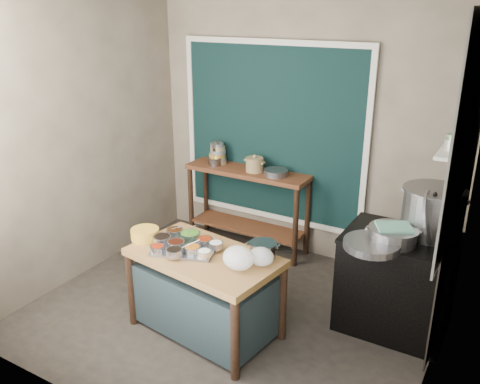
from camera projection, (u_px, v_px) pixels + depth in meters
The scene contains 30 objects.
floor at pixel (231, 313), 4.75m from camera, with size 3.50×3.00×0.02m, color #2C2721.
back_wall at pixel (302, 132), 5.48m from camera, with size 3.50×0.02×2.80m, color gray.
left_wall at pixel (80, 142), 5.09m from camera, with size 0.02×3.00×2.80m, color gray.
right_wall at pixel (452, 210), 3.42m from camera, with size 0.02×3.00×2.80m, color gray.
curtain_panel at pixel (272, 134), 5.63m from camera, with size 2.10×0.02×1.90m, color black.
curtain_frame at pixel (271, 134), 5.62m from camera, with size 2.22×0.03×2.02m, color beige, non-canonical shape.
tile_panel at pixel (470, 128), 3.72m from camera, with size 0.02×1.70×1.70m, color #B2B2AA.
soot_patch at pixel (450, 262), 4.20m from camera, with size 0.01×1.30×1.30m, color black.
wall_shelf at pixel (456, 150), 4.10m from camera, with size 0.22×0.70×0.03m, color beige.
prep_table at pixel (205, 293), 4.35m from camera, with size 1.25×0.72×0.75m, color #986537.
back_counter at pixel (247, 209), 5.88m from camera, with size 1.45×0.40×0.95m, color #542E18.
stove_block at pixel (396, 284), 4.41m from camera, with size 0.90×0.68×0.85m, color black.
stove_top at pixel (401, 238), 4.25m from camera, with size 0.92×0.69×0.03m, color black.
condiment_tray at pixel (185, 248), 4.30m from camera, with size 0.52×0.37×0.02m, color gray.
condiment_bowls at pixel (184, 243), 4.31m from camera, with size 0.60×0.47×0.07m.
yellow_basin at pixel (145, 234), 4.48m from camera, with size 0.25×0.25×0.10m, color gold.
saucepan at pixel (263, 250), 4.16m from camera, with size 0.23×0.23×0.13m, color gray, non-canonical shape.
plastic_bag_a at pixel (238, 258), 3.96m from camera, with size 0.26×0.22×0.19m, color white.
plastic_bag_b at pixel (261, 257), 4.02m from camera, with size 0.20×0.17×0.15m, color white.
bowl_stack at pixel (218, 154), 5.90m from camera, with size 0.22×0.22×0.25m.
utensil_cup at pixel (215, 161), 5.85m from camera, with size 0.15×0.15×0.09m, color gray.
ceramic_crock at pixel (254, 165), 5.63m from camera, with size 0.21×0.21×0.14m, color #947A50, non-canonical shape.
wide_bowl at pixel (276, 173), 5.51m from camera, with size 0.26×0.26×0.07m, color gray.
stock_pot at pixel (432, 212), 4.22m from camera, with size 0.52×0.52×0.41m, color gray, non-canonical shape.
pot_lid at pixel (429, 218), 4.07m from camera, with size 0.44×0.44×0.02m, color gray.
steamer at pixel (393, 235), 4.11m from camera, with size 0.41×0.41×0.13m, color gray, non-canonical shape.
green_cloth at pixel (394, 227), 4.08m from camera, with size 0.27×0.21×0.02m, color #59A285.
shallow_pan at pixel (372, 245), 4.03m from camera, with size 0.45×0.45×0.06m, color gray.
shelf_bowl_stack at pixel (455, 143), 4.00m from camera, with size 0.16×0.16×0.13m.
shelf_bowl_green at pixel (461, 138), 4.27m from camera, with size 0.15×0.15×0.05m, color gray.
Camera 1 is at (2.13, -3.45, 2.72)m, focal length 38.00 mm.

